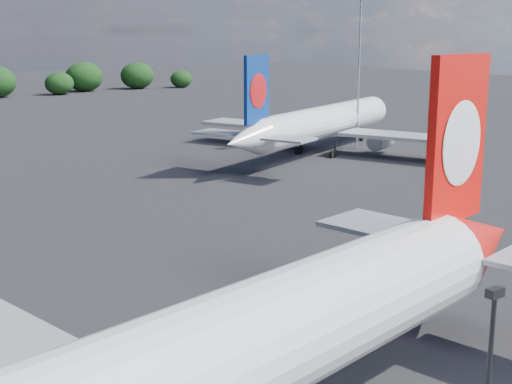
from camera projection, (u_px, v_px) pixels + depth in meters
qantas_airliner at (209, 368)px, 28.21m from camera, size 51.80×49.49×16.96m
china_southern_airliner at (319, 124)px, 105.80m from camera, size 44.89×43.22×15.27m
floodlight_mast_near at (360, 50)px, 109.52m from camera, size 1.60×1.60×23.89m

